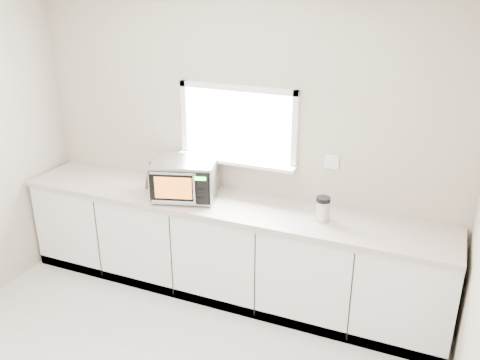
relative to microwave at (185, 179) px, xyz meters
The scene contains 7 objects.
back_wall 0.57m from the microwave, 43.24° to the left, with size 4.00×0.17×2.70m.
cabinets 0.76m from the microwave, ahead, with size 3.92×0.60×0.88m, color white.
countertop 0.42m from the microwave, ahead, with size 3.92×0.64×0.04m, color beige.
microwave is the anchor object (origin of this frame).
knife_block 0.33m from the microwave, behind, with size 0.16×0.22×0.29m.
cutting_board 0.45m from the microwave, 138.79° to the left, with size 0.28×0.28×0.02m, color #99583B.
coffee_grinder 1.24m from the microwave, ahead, with size 0.14×0.14×0.21m.
Camera 1 is at (1.70, -1.98, 2.78)m, focal length 38.00 mm.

